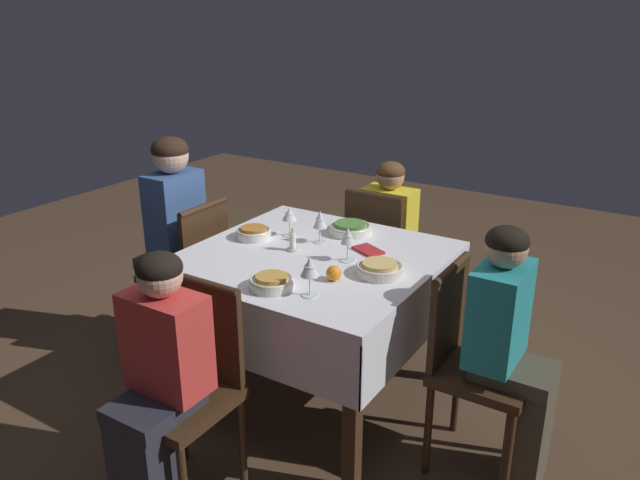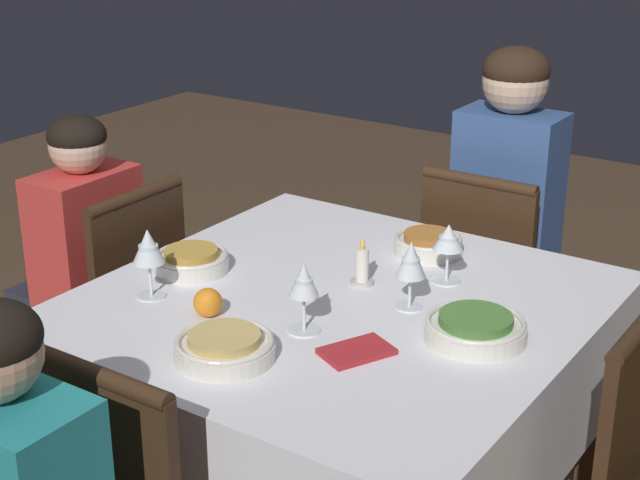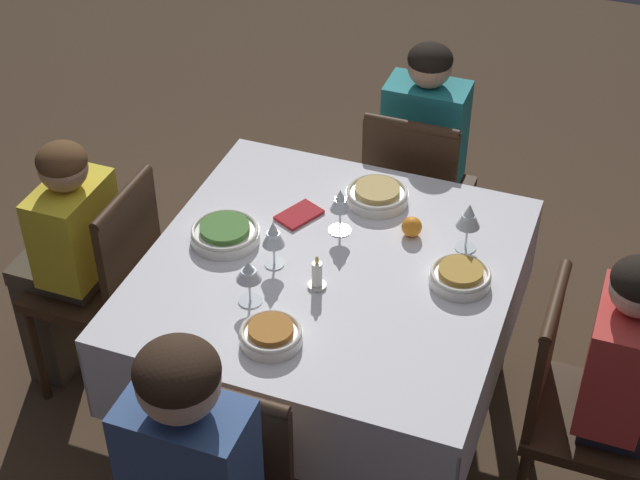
{
  "view_description": "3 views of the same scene",
  "coord_description": "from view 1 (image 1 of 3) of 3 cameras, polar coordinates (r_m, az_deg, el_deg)",
  "views": [
    {
      "loc": [
        -1.45,
        2.25,
        1.85
      ],
      "look_at": [
        -0.03,
        -0.02,
        0.84
      ],
      "focal_mm": 35.0,
      "sensor_mm": 36.0,
      "label": 1
    },
    {
      "loc": [
        -1.72,
        -1.12,
        1.71
      ],
      "look_at": [
        -0.05,
        0.01,
        0.93
      ],
      "focal_mm": 55.0,
      "sensor_mm": 36.0,
      "label": 2
    },
    {
      "loc": [
        2.17,
        0.77,
        2.66
      ],
      "look_at": [
        -0.01,
        -0.03,
        0.84
      ],
      "focal_mm": 55.0,
      "sensor_mm": 36.0,
      "label": 3
    }
  ],
  "objects": [
    {
      "name": "napkin_red_folded",
      "position": [
        2.94,
        4.42,
        -0.94
      ],
      "size": [
        0.17,
        0.14,
        0.01
      ],
      "rotation": [
        0.0,
        0.0,
        -0.44
      ],
      "color": "#AD2328",
      "rests_on": "dining_table"
    },
    {
      "name": "chair_south",
      "position": [
        3.64,
        5.56,
        -1.09
      ],
      "size": [
        0.38,
        0.38,
        0.89
      ],
      "color": "#382314",
      "rests_on": "ground_plane"
    },
    {
      "name": "wine_glass_west",
      "position": [
        2.79,
        2.57,
        0.25
      ],
      "size": [
        0.07,
        0.07,
        0.16
      ],
      "color": "white",
      "rests_on": "dining_table"
    },
    {
      "name": "bowl_west",
      "position": [
        2.68,
        5.48,
        -2.61
      ],
      "size": [
        0.21,
        0.21,
        0.06
      ],
      "color": "silver",
      "rests_on": "dining_table"
    },
    {
      "name": "bowl_east",
      "position": [
        3.11,
        -6.1,
        0.68
      ],
      "size": [
        0.18,
        0.18,
        0.06
      ],
      "color": "silver",
      "rests_on": "dining_table"
    },
    {
      "name": "candle_centerpiece",
      "position": [
        2.93,
        -2.55,
        -0.26
      ],
      "size": [
        0.06,
        0.06,
        0.12
      ],
      "color": "beige",
      "rests_on": "dining_table"
    },
    {
      "name": "chair_north",
      "position": [
        2.49,
        -11.9,
        -12.51
      ],
      "size": [
        0.38,
        0.38,
        0.89
      ],
      "rotation": [
        0.0,
        0.0,
        3.14
      ],
      "color": "#382314",
      "rests_on": "ground_plane"
    },
    {
      "name": "dining_table",
      "position": [
        2.93,
        -0.67,
        -3.26
      ],
      "size": [
        1.12,
        1.1,
        0.76
      ],
      "color": "silver",
      "rests_on": "ground_plane"
    },
    {
      "name": "chair_west",
      "position": [
        2.66,
        13.64,
        -10.39
      ],
      "size": [
        0.38,
        0.38,
        0.89
      ],
      "rotation": [
        0.0,
        0.0,
        -1.57
      ],
      "color": "#382314",
      "rests_on": "ground_plane"
    },
    {
      "name": "person_adult_denim",
      "position": [
        3.5,
        -13.54,
        0.77
      ],
      "size": [
        0.34,
        0.3,
        1.22
      ],
      "rotation": [
        0.0,
        0.0,
        1.57
      ],
      "color": "#4C4233",
      "rests_on": "ground_plane"
    },
    {
      "name": "ground_plane",
      "position": [
        3.25,
        -0.62,
        -13.94
      ],
      "size": [
        8.0,
        8.0,
        0.0
      ],
      "primitive_type": "plane",
      "color": "#4C3826"
    },
    {
      "name": "bowl_south",
      "position": [
        3.16,
        2.74,
        1.09
      ],
      "size": [
        0.22,
        0.22,
        0.06
      ],
      "color": "silver",
      "rests_on": "dining_table"
    },
    {
      "name": "person_child_yellow",
      "position": [
        3.76,
        6.68,
        0.51
      ],
      "size": [
        0.3,
        0.33,
        1.02
      ],
      "color": "#4C4233",
      "rests_on": "ground_plane"
    },
    {
      "name": "bowl_north",
      "position": [
        2.55,
        -4.45,
        -3.84
      ],
      "size": [
        0.18,
        0.18,
        0.06
      ],
      "color": "silver",
      "rests_on": "dining_table"
    },
    {
      "name": "person_child_teal",
      "position": [
        2.58,
        17.07,
        -9.39
      ],
      "size": [
        0.33,
        0.3,
        1.09
      ],
      "rotation": [
        0.0,
        0.0,
        -1.57
      ],
      "color": "#4C4233",
      "rests_on": "ground_plane"
    },
    {
      "name": "chair_east",
      "position": [
        3.47,
        -11.62,
        -2.56
      ],
      "size": [
        0.38,
        0.38,
        0.89
      ],
      "rotation": [
        0.0,
        0.0,
        1.57
      ],
      "color": "#382314",
      "rests_on": "ground_plane"
    },
    {
      "name": "wine_glass_east",
      "position": [
        3.1,
        -2.79,
        2.28
      ],
      "size": [
        0.07,
        0.07,
        0.15
      ],
      "color": "white",
      "rests_on": "dining_table"
    },
    {
      "name": "wine_glass_north",
      "position": [
        2.44,
        -0.95,
        -2.56
      ],
      "size": [
        0.07,
        0.07,
        0.17
      ],
      "color": "white",
      "rests_on": "dining_table"
    },
    {
      "name": "orange_fruit",
      "position": [
        2.61,
        1.27,
        -3.05
      ],
      "size": [
        0.07,
        0.07,
        0.07
      ],
      "primitive_type": "sphere",
      "color": "orange",
      "rests_on": "dining_table"
    },
    {
      "name": "wine_glass_south",
      "position": [
        3.0,
        0.01,
        1.81
      ],
      "size": [
        0.07,
        0.07,
        0.16
      ],
      "color": "white",
      "rests_on": "dining_table"
    },
    {
      "name": "person_child_red",
      "position": [
        2.36,
        -14.68,
        -12.48
      ],
      "size": [
        0.3,
        0.33,
        1.06
      ],
      "rotation": [
        0.0,
        0.0,
        3.14
      ],
      "color": "#282833",
      "rests_on": "ground_plane"
    }
  ]
}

